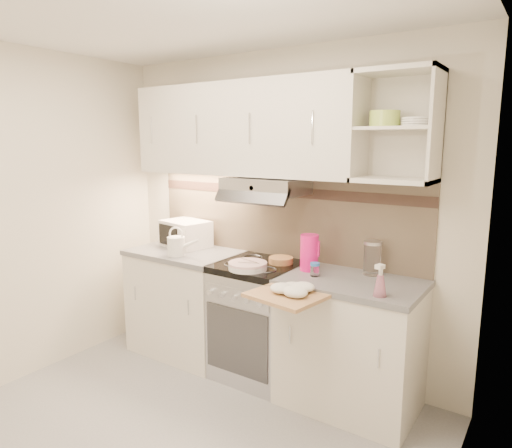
% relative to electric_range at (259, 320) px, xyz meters
% --- Properties ---
extents(room_shell, '(3.04, 2.84, 2.52)m').
position_rel_electric_range_xyz_m(room_shell, '(0.00, -0.73, 1.18)').
color(room_shell, beige).
rests_on(room_shell, ground).
extents(base_cabinet_left, '(0.90, 0.60, 0.86)m').
position_rel_electric_range_xyz_m(base_cabinet_left, '(-0.75, 0.00, -0.02)').
color(base_cabinet_left, silver).
rests_on(base_cabinet_left, ground).
extents(worktop_left, '(0.92, 0.62, 0.04)m').
position_rel_electric_range_xyz_m(worktop_left, '(-0.75, 0.00, 0.43)').
color(worktop_left, slate).
rests_on(worktop_left, base_cabinet_left).
extents(base_cabinet_right, '(0.90, 0.60, 0.86)m').
position_rel_electric_range_xyz_m(base_cabinet_right, '(0.75, 0.00, -0.02)').
color(base_cabinet_right, silver).
rests_on(base_cabinet_right, ground).
extents(worktop_right, '(0.92, 0.62, 0.04)m').
position_rel_electric_range_xyz_m(worktop_right, '(0.75, 0.00, 0.43)').
color(worktop_right, slate).
rests_on(worktop_right, base_cabinet_right).
extents(electric_range, '(0.60, 0.60, 0.90)m').
position_rel_electric_range_xyz_m(electric_range, '(0.00, 0.00, 0.00)').
color(electric_range, '#B7B7BC').
rests_on(electric_range, ground).
extents(microwave, '(0.45, 0.37, 0.23)m').
position_rel_electric_range_xyz_m(microwave, '(-0.85, 0.12, 0.56)').
color(microwave, silver).
rests_on(microwave, worktop_left).
extents(watering_can, '(0.27, 0.15, 0.24)m').
position_rel_electric_range_xyz_m(watering_can, '(-0.68, -0.16, 0.53)').
color(watering_can, white).
rests_on(watering_can, worktop_left).
extents(plate_stack, '(0.28, 0.28, 0.06)m').
position_rel_electric_range_xyz_m(plate_stack, '(0.02, -0.18, 0.48)').
color(plate_stack, silver).
rests_on(plate_stack, electric_range).
extents(bread_loaf, '(0.18, 0.18, 0.05)m').
position_rel_electric_range_xyz_m(bread_loaf, '(0.14, 0.10, 0.47)').
color(bread_loaf, '#B47C48').
rests_on(bread_loaf, electric_range).
extents(pink_pitcher, '(0.14, 0.13, 0.26)m').
position_rel_electric_range_xyz_m(pink_pitcher, '(0.40, 0.05, 0.58)').
color(pink_pitcher, '#EA1176').
rests_on(pink_pitcher, worktop_right).
extents(glass_jar, '(0.12, 0.12, 0.24)m').
position_rel_electric_range_xyz_m(glass_jar, '(0.81, 0.19, 0.57)').
color(glass_jar, white).
rests_on(glass_jar, worktop_right).
extents(spice_jar, '(0.06, 0.06, 0.09)m').
position_rel_electric_range_xyz_m(spice_jar, '(0.50, -0.06, 0.50)').
color(spice_jar, white).
rests_on(spice_jar, worktop_right).
extents(spray_bottle, '(0.08, 0.08, 0.21)m').
position_rel_electric_range_xyz_m(spray_bottle, '(1.01, -0.22, 0.53)').
color(spray_bottle, pink).
rests_on(spray_bottle, worktop_right).
extents(cutting_board, '(0.48, 0.45, 0.02)m').
position_rel_electric_range_xyz_m(cutting_board, '(0.50, -0.44, 0.42)').
color(cutting_board, tan).
rests_on(cutting_board, base_cabinet_right).
extents(dish_towel, '(0.32, 0.29, 0.08)m').
position_rel_electric_range_xyz_m(dish_towel, '(0.55, -0.42, 0.47)').
color(dish_towel, white).
rests_on(dish_towel, cutting_board).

